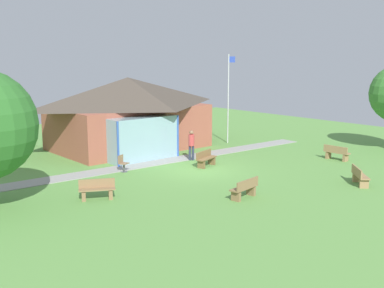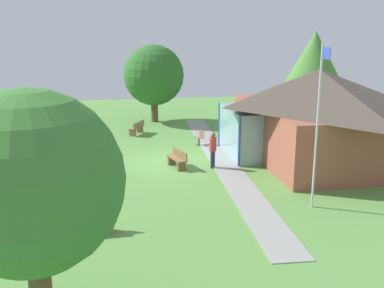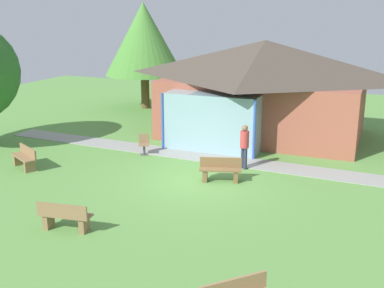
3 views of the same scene
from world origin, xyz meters
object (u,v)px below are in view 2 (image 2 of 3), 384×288
(pavilion, at_px, (314,113))
(tree_far_east, at_px, (31,183))
(flagpole, at_px, (318,120))
(visitor_on_path, at_px, (213,147))
(patio_chair_west, at_px, (200,138))
(bench_lawn_far_right, at_px, (94,221))
(tree_west_hedge, at_px, (154,75))
(bench_mid_left, at_px, (137,128))
(bench_front_right, at_px, (1,188))
(bench_front_center, at_px, (67,150))
(bench_rear_near_path, at_px, (177,159))
(tree_behind_pavilion_left, at_px, (314,63))

(pavilion, distance_m, tree_far_east, 17.04)
(flagpole, distance_m, visitor_on_path, 6.52)
(pavilion, relative_size, patio_chair_west, 11.81)
(bench_lawn_far_right, bearing_deg, flagpole, -176.41)
(pavilion, xyz_separation_m, tree_west_hedge, (-11.17, -7.01, 0.95))
(flagpole, height_order, tree_west_hedge, flagpole)
(bench_mid_left, distance_m, bench_front_right, 11.97)
(bench_mid_left, bearing_deg, flagpole, -128.90)
(bench_front_center, bearing_deg, visitor_on_path, 57.87)
(bench_rear_near_path, distance_m, bench_front_center, 6.06)
(bench_front_center, bearing_deg, bench_mid_left, 132.20)
(tree_west_hedge, bearing_deg, tree_behind_pavilion_left, 75.15)
(visitor_on_path, bearing_deg, bench_front_right, -35.55)
(bench_lawn_far_right, bearing_deg, tree_behind_pavilion_left, -135.73)
(bench_front_right, distance_m, tree_west_hedge, 16.46)
(bench_mid_left, height_order, tree_behind_pavilion_left, tree_behind_pavilion_left)
(pavilion, height_order, visitor_on_path, pavilion)
(tree_behind_pavilion_left, bearing_deg, bench_rear_near_path, -51.23)
(bench_rear_near_path, relative_size, tree_far_east, 0.29)
(bench_mid_left, bearing_deg, pavilion, -102.20)
(bench_rear_near_path, bearing_deg, tree_far_east, 142.29)
(pavilion, bearing_deg, tree_west_hedge, -147.91)
(flagpole, relative_size, bench_lawn_far_right, 3.98)
(bench_front_right, relative_size, tree_west_hedge, 0.25)
(bench_mid_left, height_order, tree_west_hedge, tree_west_hedge)
(pavilion, xyz_separation_m, patio_chair_west, (-3.76, -5.11, -1.97))
(patio_chair_west, bearing_deg, flagpole, 168.82)
(bench_lawn_far_right, height_order, tree_west_hedge, tree_west_hedge)
(bench_front_center, relative_size, visitor_on_path, 0.89)
(bench_rear_near_path, relative_size, visitor_on_path, 0.90)
(flagpole, bearing_deg, bench_front_right, -104.57)
(flagpole, bearing_deg, patio_chair_west, -166.83)
(bench_front_center, distance_m, tree_far_east, 15.19)
(tree_far_east, distance_m, tree_behind_pavilion_left, 25.81)
(bench_front_right, height_order, patio_chair_west, patio_chair_west)
(tree_west_hedge, distance_m, tree_behind_pavilion_left, 11.16)
(patio_chair_west, distance_m, visitor_on_path, 4.52)
(tree_far_east, bearing_deg, tree_behind_pavilion_left, 143.55)
(tree_far_east, xyz_separation_m, tree_behind_pavilion_left, (-20.76, 15.33, 0.65))
(tree_west_hedge, bearing_deg, bench_mid_left, -20.65)
(bench_front_center, height_order, visitor_on_path, visitor_on_path)
(bench_front_center, xyz_separation_m, tree_west_hedge, (-8.78, 5.43, 2.93))
(bench_front_center, bearing_deg, bench_lawn_far_right, 1.58)
(tree_west_hedge, bearing_deg, visitor_on_path, 7.92)
(visitor_on_path, bearing_deg, bench_lawn_far_right, -1.11)
(bench_lawn_far_right, bearing_deg, bench_front_center, -82.45)
(bench_front_right, distance_m, bench_lawn_far_right, 5.37)
(patio_chair_west, bearing_deg, tree_behind_pavilion_left, -87.09)
(flagpole, distance_m, tree_far_east, 10.78)
(bench_rear_near_path, relative_size, bench_front_center, 1.01)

